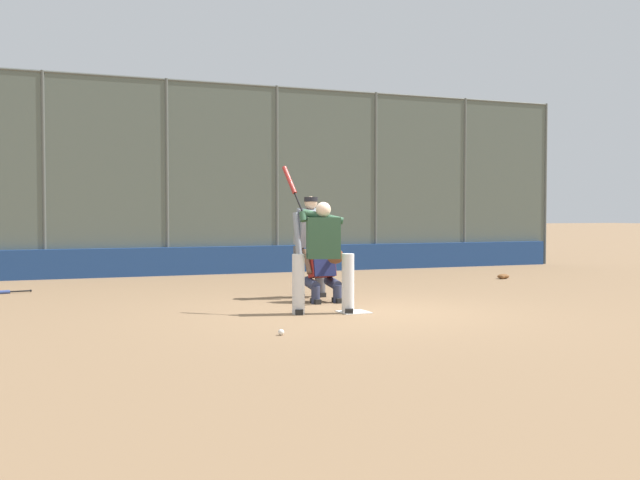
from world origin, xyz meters
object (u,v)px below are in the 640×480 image
(umpire_home, at_px, (311,243))
(baseball_loose, at_px, (281,332))
(catcher_behind_plate, at_px, (323,267))
(fielding_glove_on_dirt, at_px, (503,276))
(batter_at_plate, at_px, (323,253))

(umpire_home, bearing_deg, baseball_loose, 59.66)
(catcher_behind_plate, height_order, fielding_glove_on_dirt, catcher_behind_plate)
(batter_at_plate, bearing_deg, fielding_glove_on_dirt, -132.62)
(baseball_loose, bearing_deg, batter_at_plate, -126.35)
(catcher_behind_plate, height_order, umpire_home, umpire_home)
(batter_at_plate, xyz_separation_m, baseball_loose, (1.20, 1.62, -0.86))
(batter_at_plate, xyz_separation_m, umpire_home, (-0.60, -2.05, 0.06))
(fielding_glove_on_dirt, bearing_deg, batter_at_plate, 33.39)
(baseball_loose, bearing_deg, fielding_glove_on_dirt, -142.21)
(batter_at_plate, relative_size, fielding_glove_on_dirt, 7.34)
(catcher_behind_plate, relative_size, umpire_home, 0.63)
(catcher_behind_plate, xyz_separation_m, umpire_home, (-0.06, -0.74, 0.37))
(umpire_home, xyz_separation_m, baseball_loose, (1.79, 3.67, -0.92))
(catcher_behind_plate, distance_m, umpire_home, 0.83)
(catcher_behind_plate, distance_m, fielding_glove_on_dirt, 6.07)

